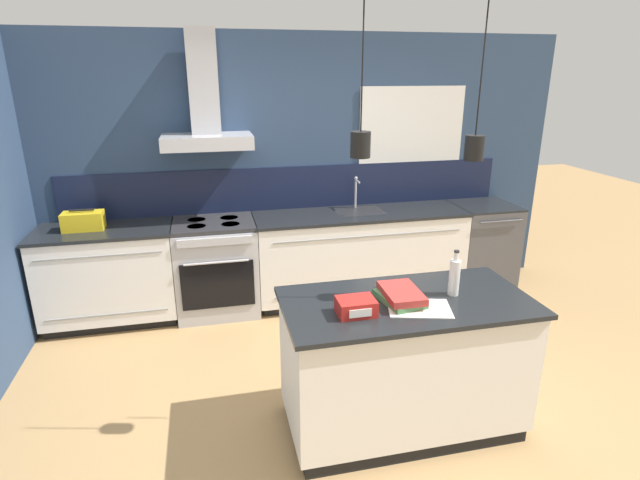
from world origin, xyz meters
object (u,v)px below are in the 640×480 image
oven_range (217,267)px  bottle_on_island (454,277)px  yellow_toolbox (83,221)px  dishwasher (480,245)px  book_stack (401,296)px  red_supply_box (356,307)px

oven_range → bottle_on_island: bearing=-54.0°
yellow_toolbox → oven_range: bearing=-0.2°
dishwasher → book_stack: (-1.74, -2.00, 0.50)m
bottle_on_island → book_stack: bearing=-175.8°
bottle_on_island → yellow_toolbox: bottle_on_island is taller
oven_range → red_supply_box: bearing=-70.1°
red_supply_box → dishwasher: bearing=45.6°
book_stack → yellow_toolbox: 2.96m
book_stack → red_supply_box: bearing=-163.6°
dishwasher → yellow_toolbox: (-3.92, 0.00, 0.54)m
book_stack → red_supply_box: (-0.31, -0.09, 0.01)m
oven_range → yellow_toolbox: yellow_toolbox is taller
dishwasher → book_stack: bearing=-131.0°
book_stack → red_supply_box: size_ratio=1.58×
bottle_on_island → dishwasher: bearing=55.1°
book_stack → oven_range: bearing=118.1°
dishwasher → book_stack: 2.69m
oven_range → red_supply_box: 2.27m
bottle_on_island → red_supply_box: bottle_on_island is taller
red_supply_box → yellow_toolbox: size_ratio=0.64×
oven_range → book_stack: book_stack is taller
dishwasher → yellow_toolbox: bearing=180.0°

